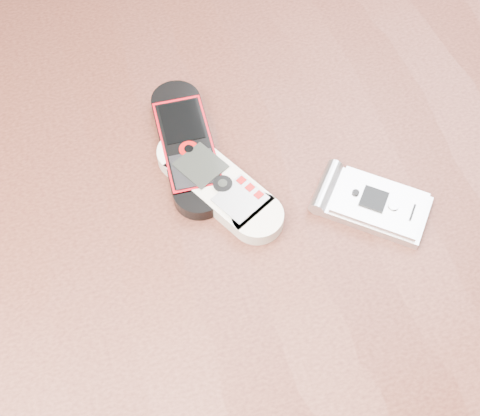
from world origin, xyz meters
name	(u,v)px	position (x,y,z in m)	size (l,w,h in m)	color
table	(235,269)	(0.00, 0.00, 0.64)	(1.20, 0.80, 0.75)	black
nokia_white	(219,185)	(-0.01, 0.03, 0.76)	(0.05, 0.14, 0.02)	silver
nokia_black_red	(187,146)	(-0.02, 0.08, 0.76)	(0.05, 0.15, 0.02)	black
motorola_razr	(376,204)	(0.12, -0.03, 0.76)	(0.05, 0.10, 0.02)	#BCBCC1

